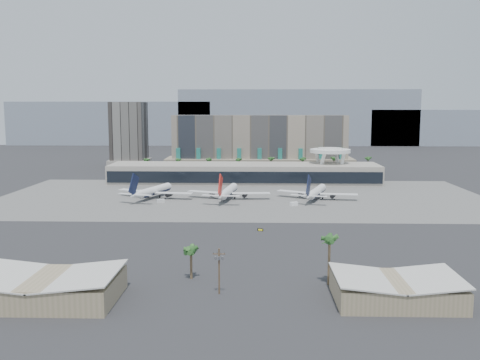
{
  "coord_description": "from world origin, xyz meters",
  "views": [
    {
      "loc": [
        7.31,
        -228.08,
        47.61
      ],
      "look_at": [
        -0.71,
        40.0,
        11.19
      ],
      "focal_mm": 40.0,
      "sensor_mm": 36.0,
      "label": 1
    }
  ],
  "objects_px": {
    "airliner_centre": "(228,192)",
    "service_vehicle_a": "(161,201)",
    "airliner_right": "(316,192)",
    "taxiway_sign": "(260,230)",
    "airliner_left": "(153,191)",
    "utility_pole": "(219,267)",
    "service_vehicle_b": "(294,204)"
  },
  "relations": [
    {
      "from": "airliner_left",
      "to": "airliner_right",
      "type": "relative_size",
      "value": 1.02
    },
    {
      "from": "airliner_centre",
      "to": "service_vehicle_a",
      "type": "xyz_separation_m",
      "value": [
        -33.39,
        -12.03,
        -3.05
      ]
    },
    {
      "from": "service_vehicle_b",
      "to": "utility_pole",
      "type": "bearing_deg",
      "value": -125.38
    },
    {
      "from": "airliner_left",
      "to": "service_vehicle_a",
      "type": "relative_size",
      "value": 11.29
    },
    {
      "from": "utility_pole",
      "to": "airliner_right",
      "type": "distance_m",
      "value": 150.46
    },
    {
      "from": "airliner_right",
      "to": "taxiway_sign",
      "type": "height_order",
      "value": "airliner_right"
    },
    {
      "from": "airliner_right",
      "to": "airliner_centre",
      "type": "bearing_deg",
      "value": -160.9
    },
    {
      "from": "service_vehicle_a",
      "to": "airliner_centre",
      "type": "bearing_deg",
      "value": -0.25
    },
    {
      "from": "airliner_centre",
      "to": "airliner_right",
      "type": "xyz_separation_m",
      "value": [
        46.17,
        0.84,
        -0.13
      ]
    },
    {
      "from": "service_vehicle_a",
      "to": "taxiway_sign",
      "type": "height_order",
      "value": "service_vehicle_a"
    },
    {
      "from": "utility_pole",
      "to": "taxiway_sign",
      "type": "relative_size",
      "value": 5.3
    },
    {
      "from": "airliner_centre",
      "to": "airliner_right",
      "type": "height_order",
      "value": "airliner_centre"
    },
    {
      "from": "airliner_left",
      "to": "airliner_centre",
      "type": "bearing_deg",
      "value": 16.17
    },
    {
      "from": "service_vehicle_a",
      "to": "airliner_right",
      "type": "bearing_deg",
      "value": -10.87
    },
    {
      "from": "airliner_centre",
      "to": "service_vehicle_b",
      "type": "xyz_separation_m",
      "value": [
        33.26,
        -18.46,
        -3.05
      ]
    },
    {
      "from": "taxiway_sign",
      "to": "airliner_right",
      "type": "bearing_deg",
      "value": 85.54
    },
    {
      "from": "service_vehicle_b",
      "to": "service_vehicle_a",
      "type": "bearing_deg",
      "value": 151.68
    },
    {
      "from": "utility_pole",
      "to": "airliner_right",
      "type": "bearing_deg",
      "value": 74.23
    },
    {
      "from": "airliner_left",
      "to": "taxiway_sign",
      "type": "xyz_separation_m",
      "value": [
        56.17,
        -74.41,
        -3.42
      ]
    },
    {
      "from": "service_vehicle_b",
      "to": "airliner_right",
      "type": "bearing_deg",
      "value": 33.42
    },
    {
      "from": "service_vehicle_a",
      "to": "airliner_left",
      "type": "bearing_deg",
      "value": 94.91
    },
    {
      "from": "utility_pole",
      "to": "taxiway_sign",
      "type": "height_order",
      "value": "utility_pole"
    },
    {
      "from": "airliner_left",
      "to": "airliner_right",
      "type": "xyz_separation_m",
      "value": [
        85.92,
        -0.81,
        -0.07
      ]
    },
    {
      "from": "airliner_right",
      "to": "taxiway_sign",
      "type": "relative_size",
      "value": 18.93
    },
    {
      "from": "airliner_centre",
      "to": "taxiway_sign",
      "type": "height_order",
      "value": "airliner_centre"
    },
    {
      "from": "airliner_right",
      "to": "taxiway_sign",
      "type": "distance_m",
      "value": 79.46
    },
    {
      "from": "airliner_left",
      "to": "airliner_centre",
      "type": "relative_size",
      "value": 0.95
    },
    {
      "from": "airliner_left",
      "to": "service_vehicle_b",
      "type": "height_order",
      "value": "airliner_left"
    },
    {
      "from": "airliner_right",
      "to": "service_vehicle_b",
      "type": "relative_size",
      "value": 11.73
    },
    {
      "from": "airliner_right",
      "to": "service_vehicle_a",
      "type": "height_order",
      "value": "airliner_right"
    },
    {
      "from": "service_vehicle_a",
      "to": "service_vehicle_b",
      "type": "height_order",
      "value": "service_vehicle_a"
    },
    {
      "from": "airliner_centre",
      "to": "utility_pole",
      "type": "bearing_deg",
      "value": -79.94
    }
  ]
}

